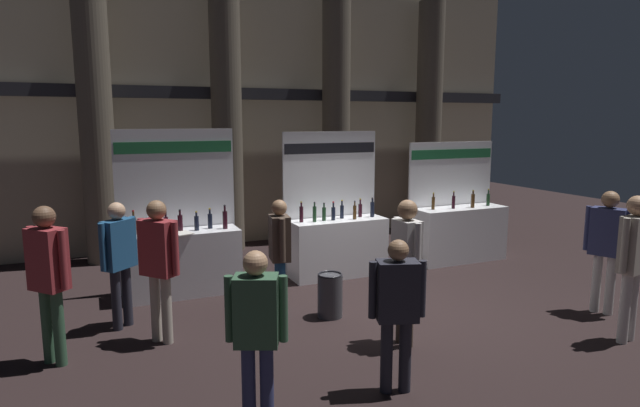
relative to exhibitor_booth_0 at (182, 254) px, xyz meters
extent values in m
plane|color=black|center=(2.65, -1.90, -0.63)|extent=(24.52, 24.52, 0.00)
cube|color=tan|center=(2.65, 3.21, 2.33)|extent=(12.26, 0.25, 5.93)
cube|color=#2D2D33|center=(2.65, 2.90, 2.63)|extent=(12.26, 0.20, 0.24)
cylinder|color=#665B4C|center=(-1.07, 2.56, 2.09)|extent=(0.62, 0.62, 5.45)
cylinder|color=#665B4C|center=(1.41, 2.56, 2.09)|extent=(0.62, 0.62, 5.45)
cylinder|color=#665B4C|center=(3.89, 2.56, 2.09)|extent=(0.62, 0.62, 5.45)
cylinder|color=#665B4C|center=(6.37, 2.56, 2.09)|extent=(0.62, 0.62, 5.45)
cube|color=white|center=(0.00, -0.05, -0.13)|extent=(1.76, 0.60, 1.01)
cube|color=white|center=(0.00, 0.29, 0.66)|extent=(1.85, 0.04, 2.58)
cube|color=#1E6638|center=(0.00, 0.27, 1.66)|extent=(1.80, 0.01, 0.18)
cylinder|color=#472D14|center=(-0.69, 0.01, 0.51)|extent=(0.07, 0.07, 0.27)
cylinder|color=#472D14|center=(-0.69, 0.01, 0.69)|extent=(0.03, 0.03, 0.09)
cylinder|color=red|center=(-0.69, 0.01, 0.74)|extent=(0.03, 0.03, 0.02)
cylinder|color=#472D14|center=(-0.45, -0.05, 0.51)|extent=(0.07, 0.07, 0.26)
cylinder|color=#472D14|center=(-0.45, -0.05, 0.68)|extent=(0.03, 0.03, 0.09)
cylinder|color=red|center=(-0.45, -0.05, 0.73)|extent=(0.03, 0.03, 0.02)
cylinder|color=black|center=(-0.22, 0.00, 0.50)|extent=(0.07, 0.07, 0.23)
cylinder|color=black|center=(-0.22, 0.00, 0.64)|extent=(0.03, 0.03, 0.06)
cylinder|color=black|center=(-0.22, 0.00, 0.68)|extent=(0.03, 0.03, 0.02)
cylinder|color=black|center=(-0.01, -0.06, 0.51)|extent=(0.08, 0.08, 0.26)
cylinder|color=black|center=(-0.01, -0.06, 0.67)|extent=(0.03, 0.03, 0.07)
cylinder|color=black|center=(-0.01, -0.06, 0.72)|extent=(0.03, 0.03, 0.02)
cylinder|color=black|center=(0.24, -0.07, 0.49)|extent=(0.07, 0.07, 0.22)
cylinder|color=black|center=(0.24, -0.07, 0.64)|extent=(0.03, 0.03, 0.06)
cylinder|color=gold|center=(0.24, -0.07, 0.68)|extent=(0.03, 0.03, 0.02)
cylinder|color=black|center=(0.46, 0.00, 0.50)|extent=(0.07, 0.07, 0.23)
cylinder|color=black|center=(0.46, 0.00, 0.65)|extent=(0.03, 0.03, 0.08)
cylinder|color=gold|center=(0.46, 0.00, 0.70)|extent=(0.03, 0.03, 0.02)
cylinder|color=black|center=(0.67, -0.12, 0.52)|extent=(0.07, 0.07, 0.28)
cylinder|color=black|center=(0.67, -0.12, 0.70)|extent=(0.03, 0.03, 0.08)
cylinder|color=black|center=(0.67, -0.12, 0.75)|extent=(0.03, 0.03, 0.02)
cube|color=silver|center=(-0.02, -0.23, 0.39)|extent=(0.33, 0.37, 0.02)
cube|color=white|center=(2.67, -0.11, -0.13)|extent=(1.70, 0.60, 1.01)
cube|color=white|center=(2.67, 0.23, 0.63)|extent=(1.78, 0.04, 2.52)
cube|color=black|center=(2.67, 0.21, 1.59)|extent=(1.73, 0.01, 0.18)
cylinder|color=black|center=(1.99, -0.08, 0.51)|extent=(0.07, 0.07, 0.27)
cylinder|color=black|center=(1.99, -0.08, 0.68)|extent=(0.03, 0.03, 0.07)
cylinder|color=gold|center=(1.99, -0.08, 0.72)|extent=(0.03, 0.03, 0.02)
cylinder|color=#19381E|center=(2.21, -0.14, 0.50)|extent=(0.06, 0.06, 0.26)
cylinder|color=#19381E|center=(2.21, -0.14, 0.67)|extent=(0.03, 0.03, 0.06)
cylinder|color=black|center=(2.21, -0.14, 0.71)|extent=(0.03, 0.03, 0.02)
cylinder|color=#19381E|center=(2.40, -0.11, 0.49)|extent=(0.07, 0.07, 0.23)
cylinder|color=#19381E|center=(2.40, -0.11, 0.63)|extent=(0.03, 0.03, 0.06)
cylinder|color=black|center=(2.40, -0.11, 0.67)|extent=(0.03, 0.03, 0.02)
cylinder|color=black|center=(2.56, -0.13, 0.49)|extent=(0.07, 0.07, 0.22)
cylinder|color=black|center=(2.56, -0.13, 0.64)|extent=(0.03, 0.03, 0.08)
cylinder|color=red|center=(2.56, -0.13, 0.69)|extent=(0.03, 0.03, 0.02)
cylinder|color=black|center=(2.77, -0.04, 0.49)|extent=(0.07, 0.07, 0.23)
cylinder|color=black|center=(2.77, -0.04, 0.64)|extent=(0.03, 0.03, 0.08)
cylinder|color=gold|center=(2.77, -0.04, 0.69)|extent=(0.03, 0.03, 0.02)
cylinder|color=#472D14|center=(2.94, -0.20, 0.49)|extent=(0.06, 0.06, 0.24)
cylinder|color=#472D14|center=(2.94, -0.20, 0.65)|extent=(0.03, 0.03, 0.07)
cylinder|color=black|center=(2.94, -0.20, 0.69)|extent=(0.03, 0.03, 0.02)
cylinder|color=black|center=(3.14, -0.04, 0.49)|extent=(0.07, 0.07, 0.23)
cylinder|color=black|center=(3.14, -0.04, 0.65)|extent=(0.03, 0.03, 0.09)
cylinder|color=gold|center=(3.14, -0.04, 0.70)|extent=(0.03, 0.03, 0.02)
cylinder|color=black|center=(3.33, -0.12, 0.51)|extent=(0.07, 0.07, 0.27)
cylinder|color=black|center=(3.33, -0.12, 0.67)|extent=(0.03, 0.03, 0.06)
cylinder|color=black|center=(3.33, -0.12, 0.71)|extent=(0.03, 0.03, 0.02)
cube|color=white|center=(5.27, -0.15, -0.11)|extent=(1.84, 0.60, 1.05)
cube|color=white|center=(5.27, 0.19, 0.51)|extent=(1.93, 0.04, 2.29)
cube|color=#1E6638|center=(5.27, 0.17, 1.43)|extent=(1.88, 0.01, 0.18)
cylinder|color=#472D14|center=(4.65, -0.12, 0.53)|extent=(0.06, 0.06, 0.24)
cylinder|color=#472D14|center=(4.65, -0.12, 0.69)|extent=(0.03, 0.03, 0.07)
cylinder|color=gold|center=(4.65, -0.12, 0.73)|extent=(0.03, 0.03, 0.02)
cylinder|color=black|center=(5.06, -0.18, 0.54)|extent=(0.06, 0.06, 0.24)
cylinder|color=black|center=(5.06, -0.18, 0.69)|extent=(0.03, 0.03, 0.07)
cylinder|color=gold|center=(5.06, -0.18, 0.74)|extent=(0.03, 0.03, 0.02)
cylinder|color=#472D14|center=(5.47, -0.25, 0.55)|extent=(0.07, 0.07, 0.26)
cylinder|color=#472D14|center=(5.47, -0.25, 0.71)|extent=(0.03, 0.03, 0.06)
cylinder|color=gold|center=(5.47, -0.25, 0.75)|extent=(0.03, 0.03, 0.02)
cylinder|color=#19381E|center=(5.90, -0.18, 0.53)|extent=(0.07, 0.07, 0.23)
cylinder|color=#19381E|center=(5.90, -0.18, 0.69)|extent=(0.03, 0.03, 0.08)
cylinder|color=gold|center=(5.90, -0.18, 0.74)|extent=(0.03, 0.03, 0.02)
cylinder|color=#38383D|center=(1.71, -1.85, -0.33)|extent=(0.35, 0.35, 0.60)
torus|color=black|center=(1.71, -1.85, -0.02)|extent=(0.35, 0.35, 0.02)
cylinder|color=#33563D|center=(-1.68, -1.99, -0.20)|extent=(0.12, 0.12, 0.87)
cylinder|color=#33563D|center=(-1.80, -1.85, -0.20)|extent=(0.12, 0.12, 0.87)
cube|color=maroon|center=(-1.74, -1.92, 0.58)|extent=(0.45, 0.47, 0.69)
sphere|color=brown|center=(-1.74, -1.92, 1.06)|extent=(0.24, 0.24, 0.24)
cylinder|color=maroon|center=(-1.58, -2.10, 0.60)|extent=(0.08, 0.08, 0.66)
cylinder|color=maroon|center=(-1.90, -1.74, 0.60)|extent=(0.08, 0.08, 0.66)
cylinder|color=navy|center=(1.09, -1.56, -0.24)|extent=(0.12, 0.12, 0.79)
cylinder|color=navy|center=(1.12, -1.39, -0.24)|extent=(0.12, 0.12, 0.79)
cube|color=#47382D|center=(1.11, -1.48, 0.47)|extent=(0.32, 0.41, 0.63)
sphere|color=#8C6647|center=(1.11, -1.48, 0.90)|extent=(0.22, 0.22, 0.22)
cylinder|color=#47382D|center=(1.07, -1.70, 0.49)|extent=(0.08, 0.08, 0.59)
cylinder|color=#47382D|center=(1.15, -1.25, 0.49)|extent=(0.08, 0.08, 0.59)
cylinder|color=silver|center=(5.35, -3.35, -0.21)|extent=(0.12, 0.12, 0.85)
cylinder|color=silver|center=(5.28, -3.19, -0.21)|extent=(0.12, 0.12, 0.85)
cube|color=navy|center=(5.31, -3.27, 0.55)|extent=(0.39, 0.49, 0.67)
sphere|color=#8C6647|center=(5.31, -3.27, 1.00)|extent=(0.23, 0.23, 0.23)
cylinder|color=navy|center=(5.42, -3.51, 0.56)|extent=(0.08, 0.08, 0.64)
cylinder|color=navy|center=(5.20, -3.03, 0.56)|extent=(0.08, 0.08, 0.64)
cylinder|color=#23232D|center=(-0.90, -1.03, -0.23)|extent=(0.12, 0.12, 0.81)
cylinder|color=#23232D|center=(-1.04, -1.16, -0.23)|extent=(0.12, 0.12, 0.81)
cube|color=navy|center=(-0.97, -1.09, 0.50)|extent=(0.47, 0.45, 0.64)
sphere|color=tan|center=(-0.97, -1.09, 0.94)|extent=(0.22, 0.22, 0.22)
cylinder|color=navy|center=(-0.77, -0.92, 0.51)|extent=(0.08, 0.08, 0.61)
cylinder|color=navy|center=(-1.16, -1.27, 0.51)|extent=(0.08, 0.08, 0.61)
cylinder|color=navy|center=(-0.08, -4.01, -0.24)|extent=(0.12, 0.12, 0.78)
cylinder|color=navy|center=(0.06, -4.08, -0.24)|extent=(0.12, 0.12, 0.78)
cube|color=#33563D|center=(-0.01, -4.05, 0.46)|extent=(0.45, 0.39, 0.62)
sphere|color=tan|center=(-0.01, -4.05, 0.89)|extent=(0.22, 0.22, 0.22)
cylinder|color=#33563D|center=(-0.22, -3.95, 0.48)|extent=(0.08, 0.08, 0.59)
cylinder|color=#33563D|center=(0.20, -4.14, 0.48)|extent=(0.08, 0.08, 0.59)
cylinder|color=#23232D|center=(1.36, -3.96, -0.25)|extent=(0.12, 0.12, 0.76)
cylinder|color=#23232D|center=(1.54, -4.02, -0.25)|extent=(0.12, 0.12, 0.76)
cube|color=#23232D|center=(1.45, -3.99, 0.43)|extent=(0.46, 0.37, 0.60)
sphere|color=#8C6647|center=(1.45, -3.99, 0.84)|extent=(0.21, 0.21, 0.21)
cylinder|color=#23232D|center=(1.22, -3.91, 0.44)|extent=(0.08, 0.08, 0.57)
cylinder|color=#23232D|center=(1.68, -4.07, 0.44)|extent=(0.08, 0.08, 0.57)
cylinder|color=#47382D|center=(2.15, -2.98, -0.20)|extent=(0.12, 0.12, 0.87)
cylinder|color=#47382D|center=(2.16, -3.12, -0.20)|extent=(0.12, 0.12, 0.87)
cube|color=silver|center=(2.16, -3.05, 0.58)|extent=(0.25, 0.34, 0.69)
sphere|color=#8C6647|center=(2.16, -3.05, 1.04)|extent=(0.24, 0.24, 0.24)
cylinder|color=silver|center=(2.15, -2.84, 0.59)|extent=(0.08, 0.08, 0.65)
cylinder|color=silver|center=(2.17, -3.26, 0.59)|extent=(0.08, 0.08, 0.65)
cylinder|color=silver|center=(4.81, -4.07, -0.19)|extent=(0.12, 0.12, 0.88)
cylinder|color=silver|center=(4.65, -4.10, -0.19)|extent=(0.12, 0.12, 0.88)
cube|color=#ADA393|center=(4.73, -4.09, 0.60)|extent=(0.39, 0.28, 0.70)
sphere|color=tan|center=(4.73, -4.09, 1.08)|extent=(0.24, 0.24, 0.24)
cylinder|color=#ADA393|center=(4.51, -4.13, 0.62)|extent=(0.08, 0.08, 0.66)
cylinder|color=#ADA393|center=(-0.49, -1.86, -0.20)|extent=(0.12, 0.12, 0.86)
cylinder|color=#ADA393|center=(-0.61, -1.72, -0.20)|extent=(0.12, 0.12, 0.86)
cube|color=maroon|center=(-0.55, -1.79, 0.56)|extent=(0.46, 0.48, 0.68)
sphere|color=#8C6647|center=(-0.55, -1.79, 1.03)|extent=(0.24, 0.24, 0.24)
cylinder|color=maroon|center=(-0.38, -1.99, 0.58)|extent=(0.08, 0.08, 0.65)
cylinder|color=maroon|center=(-0.72, -1.59, 0.58)|extent=(0.08, 0.08, 0.65)
camera|label=1|loc=(-1.27, -8.29, 2.10)|focal=29.85mm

